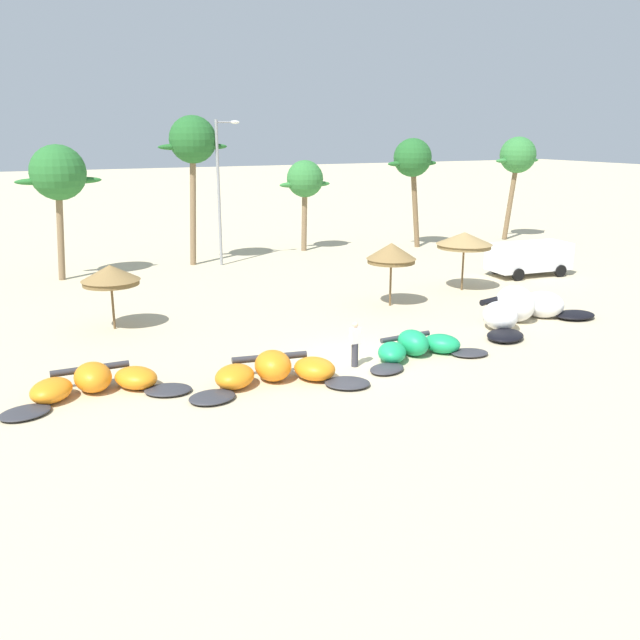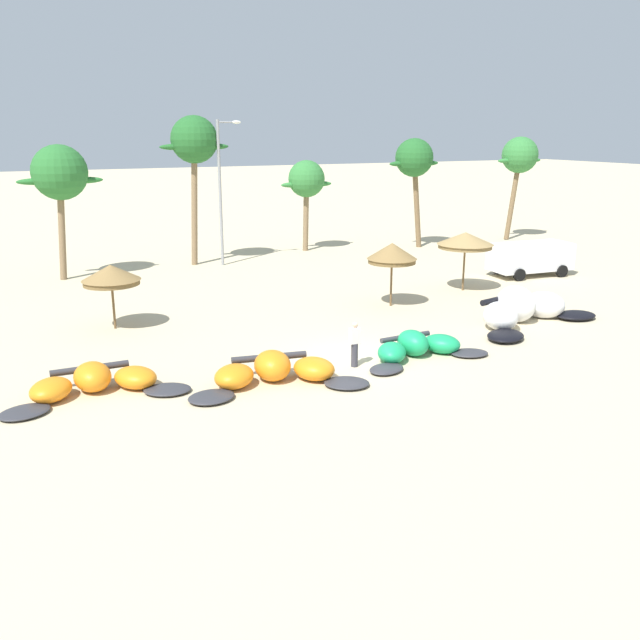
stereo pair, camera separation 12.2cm
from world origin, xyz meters
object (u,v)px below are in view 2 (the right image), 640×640
at_px(kite_center, 523,310).
at_px(lamppost_west_center, 222,186).
at_px(parked_van, 529,257).
at_px(kite_left, 275,372).
at_px(beach_umbrella_near_van, 111,275).
at_px(palm_center_right, 414,160).
at_px(palm_left, 60,174).
at_px(beach_umbrella_near_palms, 465,240).
at_px(kite_far_left, 94,383).
at_px(kite_left_of_center, 417,348).
at_px(person_near_kites, 355,344).
at_px(palm_left_of_gap, 194,142).
at_px(palm_right_of_gap, 520,157).
at_px(beach_umbrella_middle, 392,253).
at_px(palm_center_left, 306,180).

xyz_separation_m(kite_center, lamppost_west_center, (-7.50, 18.09, 4.19)).
bearing_deg(parked_van, kite_center, -132.86).
xyz_separation_m(kite_left, beach_umbrella_near_van, (-3.68, 8.78, 1.90)).
xyz_separation_m(kite_center, palm_center_right, (6.32, 18.61, 5.42)).
height_order(kite_left, palm_left, palm_left).
bearing_deg(parked_van, beach_umbrella_near_palms, -165.58).
relative_size(kite_far_left, lamppost_west_center, 0.70).
distance_m(kite_left_of_center, palm_center_right, 24.87).
height_order(person_near_kites, palm_left, palm_left).
height_order(kite_center, palm_left_of_gap, palm_left_of_gap).
relative_size(kite_left, person_near_kites, 3.76).
bearing_deg(lamppost_west_center, person_near_kites, -94.54).
height_order(palm_left, palm_right_of_gap, palm_right_of_gap).
relative_size(beach_umbrella_middle, palm_left, 0.41).
bearing_deg(beach_umbrella_near_van, kite_far_left, -103.86).
height_order(palm_left_of_gap, lamppost_west_center, palm_left_of_gap).
relative_size(palm_center_left, palm_right_of_gap, 0.81).
height_order(parked_van, lamppost_west_center, lamppost_west_center).
xyz_separation_m(beach_umbrella_near_palms, palm_center_right, (4.79, 12.39, 3.42)).
relative_size(beach_umbrella_near_palms, lamppost_west_center, 0.35).
distance_m(kite_center, palm_center_left, 21.09).
relative_size(kite_far_left, beach_umbrella_middle, 2.00).
height_order(palm_right_of_gap, lamppost_west_center, lamppost_west_center).
xyz_separation_m(kite_left, kite_center, (12.20, 2.14, 0.22)).
height_order(beach_umbrella_near_van, palm_center_left, palm_center_left).
bearing_deg(beach_umbrella_near_palms, palm_left, 147.34).
bearing_deg(palm_left, kite_left_of_center, -63.13).
distance_m(beach_umbrella_near_van, palm_center_right, 25.50).
xyz_separation_m(parked_van, palm_center_right, (-0.78, 10.96, 4.93)).
bearing_deg(person_near_kites, lamppost_west_center, 85.46).
distance_m(kite_left, palm_left, 21.09).
bearing_deg(beach_umbrella_near_palms, person_near_kites, -142.84).
bearing_deg(parked_van, person_near_kites, -149.65).
relative_size(kite_center, palm_right_of_gap, 0.92).
xyz_separation_m(kite_center, palm_right_of_gap, (15.50, 18.67, 5.46)).
bearing_deg(beach_umbrella_middle, kite_left_of_center, -113.71).
bearing_deg(kite_center, beach_umbrella_near_van, 157.32).
height_order(parked_van, person_near_kites, parked_van).
relative_size(kite_center, palm_left, 0.95).
xyz_separation_m(beach_umbrella_near_palms, parked_van, (5.57, 1.43, -1.51)).
bearing_deg(palm_center_left, beach_umbrella_middle, -99.77).
xyz_separation_m(kite_center, beach_umbrella_near_van, (-15.88, 6.63, 1.68)).
distance_m(parked_van, palm_center_left, 15.66).
relative_size(kite_center, person_near_kites, 4.29).
xyz_separation_m(palm_left, palm_left_of_gap, (7.73, 1.17, 1.57)).
distance_m(kite_left_of_center, palm_right_of_gap, 30.69).
relative_size(kite_left, palm_right_of_gap, 0.81).
height_order(kite_left, palm_left_of_gap, palm_left_of_gap).
height_order(kite_far_left, palm_center_right, palm_center_right).
relative_size(kite_left_of_center, lamppost_west_center, 0.62).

